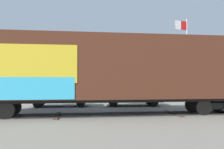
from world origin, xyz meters
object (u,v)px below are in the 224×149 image
Objects in this scene: freight_car at (108,69)px; parked_car_green at (131,95)px; flagpole at (185,46)px; parked_car_blue at (60,94)px.

freight_car is 3.87× the size of parked_car_green.
flagpole is (9.51, 11.35, 3.07)m from freight_car.
freight_car reaches higher than parked_car_green.
flagpole reaches higher than parked_car_blue.
parked_car_blue is at bearing 178.28° from parked_car_green.
flagpole is 10.76m from parked_car_green.
flagpole is at bearing 41.42° from parked_car_green.
parked_car_blue reaches higher than parked_car_green.
parked_car_blue is (-12.71, -6.19, -4.79)m from flagpole.
freight_car is at bearing -58.15° from parked_car_blue.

